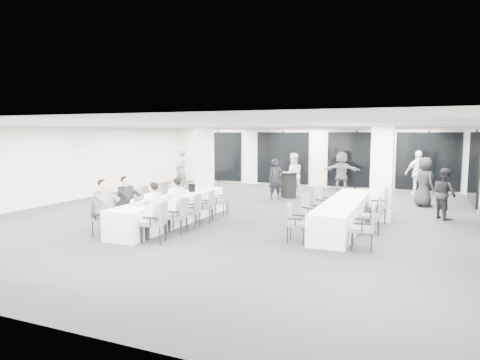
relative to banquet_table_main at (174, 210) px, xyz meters
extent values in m
cube|color=#242429|center=(1.21, 1.68, -0.39)|extent=(14.00, 16.00, 0.02)
cube|color=silver|center=(1.21, 1.68, 2.43)|extent=(14.00, 16.00, 0.02)
cube|color=beige|center=(-5.80, 1.68, 1.02)|extent=(0.02, 16.00, 2.80)
cube|color=beige|center=(1.21, 9.69, 1.02)|extent=(14.00, 0.02, 2.80)
cube|color=beige|center=(1.21, -6.33, 1.02)|extent=(14.00, 0.02, 2.80)
cube|color=black|center=(1.21, 9.62, 0.98)|extent=(13.60, 0.06, 2.50)
cube|color=silver|center=(-1.59, 4.88, 1.02)|extent=(0.60, 0.60, 2.80)
cube|color=silver|center=(5.41, 2.68, 1.02)|extent=(0.60, 0.60, 2.80)
cube|color=silver|center=(0.00, 0.00, 0.00)|extent=(0.90, 5.00, 0.75)
cube|color=silver|center=(4.57, 1.38, 0.00)|extent=(0.90, 5.00, 0.75)
cylinder|color=black|center=(1.63, 5.93, 0.12)|extent=(0.63, 0.63, 0.99)
cylinder|color=black|center=(1.63, 5.93, 0.61)|extent=(0.72, 0.72, 0.02)
cube|color=#505358|center=(-0.75, -2.05, 0.06)|extent=(0.53, 0.54, 0.08)
cube|color=#505358|center=(-0.96, -2.01, 0.32)|extent=(0.15, 0.45, 0.44)
cylinder|color=black|center=(-0.90, -1.82, -0.18)|extent=(0.03, 0.03, 0.39)
cylinder|color=black|center=(-0.98, -2.20, -0.18)|extent=(0.03, 0.03, 0.39)
cylinder|color=black|center=(-0.52, -1.90, -0.18)|extent=(0.03, 0.03, 0.39)
cylinder|color=black|center=(-0.60, -2.28, -0.18)|extent=(0.03, 0.03, 0.39)
cube|color=black|center=(-0.70, -1.81, 0.22)|extent=(0.33, 0.10, 0.04)
cube|color=black|center=(-0.80, -2.29, 0.22)|extent=(0.33, 0.10, 0.04)
cube|color=#505358|center=(-0.75, -1.19, 0.08)|extent=(0.49, 0.51, 0.08)
cube|color=#505358|center=(-0.97, -1.20, 0.35)|extent=(0.09, 0.46, 0.46)
cylinder|color=black|center=(-0.96, -1.00, -0.17)|extent=(0.04, 0.04, 0.41)
cylinder|color=black|center=(-0.94, -1.40, -0.17)|extent=(0.04, 0.04, 0.41)
cylinder|color=black|center=(-0.56, -0.97, -0.17)|extent=(0.04, 0.04, 0.41)
cylinder|color=black|center=(-0.54, -1.37, -0.17)|extent=(0.04, 0.04, 0.41)
cube|color=black|center=(-0.76, -0.94, 0.25)|extent=(0.34, 0.06, 0.04)
cube|color=black|center=(-0.74, -1.43, 0.25)|extent=(0.34, 0.06, 0.04)
cube|color=#505358|center=(-0.75, -0.44, 0.10)|extent=(0.53, 0.55, 0.08)
cube|color=#505358|center=(-0.98, -0.41, 0.38)|extent=(0.11, 0.49, 0.49)
cylinder|color=black|center=(-0.94, -0.21, -0.16)|extent=(0.04, 0.04, 0.43)
cylinder|color=black|center=(-0.98, -0.63, -0.16)|extent=(0.04, 0.04, 0.43)
cylinder|color=black|center=(-0.52, -0.25, -0.16)|extent=(0.04, 0.04, 0.43)
cylinder|color=black|center=(-0.56, -0.67, -0.16)|extent=(0.04, 0.04, 0.43)
cube|color=black|center=(-0.72, -0.17, 0.28)|extent=(0.36, 0.08, 0.04)
cube|color=black|center=(-0.78, -0.70, 0.28)|extent=(0.36, 0.08, 0.04)
cube|color=#505358|center=(-0.75, 0.47, 0.09)|extent=(0.55, 0.57, 0.08)
cube|color=#505358|center=(-0.97, 0.51, 0.37)|extent=(0.14, 0.48, 0.47)
cylinder|color=black|center=(-0.92, 0.71, -0.16)|extent=(0.04, 0.04, 0.42)
cylinder|color=black|center=(-0.99, 0.30, -0.16)|extent=(0.04, 0.04, 0.42)
cylinder|color=black|center=(-0.51, 0.64, -0.16)|extent=(0.04, 0.04, 0.42)
cylinder|color=black|center=(-0.58, 0.23, -0.16)|extent=(0.04, 0.04, 0.42)
cube|color=black|center=(-0.70, 0.72, 0.26)|extent=(0.35, 0.10, 0.04)
cube|color=black|center=(-0.80, 0.21, 0.26)|extent=(0.35, 0.10, 0.04)
cube|color=#505358|center=(-0.75, 1.51, 0.06)|extent=(0.48, 0.50, 0.08)
cube|color=#505358|center=(-0.96, 1.53, 0.33)|extent=(0.09, 0.45, 0.45)
cylinder|color=black|center=(-0.93, 1.72, -0.18)|extent=(0.04, 0.04, 0.40)
cylinder|color=black|center=(-0.96, 1.33, -0.18)|extent=(0.04, 0.04, 0.40)
cylinder|color=black|center=(-0.54, 1.69, -0.18)|extent=(0.04, 0.04, 0.40)
cylinder|color=black|center=(-0.57, 1.30, -0.18)|extent=(0.04, 0.04, 0.40)
cube|color=black|center=(-0.73, 1.76, 0.23)|extent=(0.33, 0.06, 0.04)
cube|color=black|center=(-0.77, 1.27, 0.23)|extent=(0.33, 0.06, 0.04)
cube|color=#505358|center=(0.75, -2.06, 0.09)|extent=(0.59, 0.61, 0.08)
cube|color=#505358|center=(0.97, -2.00, 0.37)|extent=(0.18, 0.48, 0.48)
cylinder|color=black|center=(1.00, -2.21, -0.16)|extent=(0.04, 0.04, 0.43)
cylinder|color=black|center=(0.90, -1.80, -0.16)|extent=(0.04, 0.04, 0.43)
cylinder|color=black|center=(0.60, -2.31, -0.16)|extent=(0.04, 0.04, 0.43)
cylinder|color=black|center=(0.50, -1.91, -0.16)|extent=(0.04, 0.04, 0.43)
cube|color=black|center=(0.82, -2.31, 0.27)|extent=(0.35, 0.13, 0.04)
cube|color=black|center=(0.68, -1.81, 0.27)|extent=(0.35, 0.13, 0.04)
cube|color=#505358|center=(0.75, -1.05, 0.06)|extent=(0.50, 0.52, 0.08)
cube|color=#505358|center=(0.96, -1.03, 0.33)|extent=(0.11, 0.45, 0.45)
cylinder|color=black|center=(0.97, -1.22, -0.17)|extent=(0.04, 0.04, 0.40)
cylinder|color=black|center=(0.92, -0.84, -0.17)|extent=(0.04, 0.04, 0.40)
cylinder|color=black|center=(0.58, -1.27, -0.17)|extent=(0.04, 0.04, 0.40)
cylinder|color=black|center=(0.53, -0.88, -0.17)|extent=(0.04, 0.04, 0.40)
cube|color=black|center=(0.78, -1.29, 0.23)|extent=(0.33, 0.08, 0.04)
cube|color=black|center=(0.72, -0.81, 0.23)|extent=(0.33, 0.08, 0.04)
cube|color=#505358|center=(0.75, -0.34, 0.06)|extent=(0.52, 0.54, 0.08)
cube|color=#505358|center=(0.96, -0.31, 0.33)|extent=(0.13, 0.45, 0.45)
cylinder|color=black|center=(0.98, -0.50, -0.18)|extent=(0.04, 0.04, 0.40)
cylinder|color=black|center=(0.91, -0.12, -0.18)|extent=(0.04, 0.04, 0.40)
cylinder|color=black|center=(0.59, -0.57, -0.18)|extent=(0.04, 0.04, 0.40)
cylinder|color=black|center=(0.52, -0.19, -0.18)|extent=(0.04, 0.04, 0.40)
cube|color=black|center=(0.79, -0.59, 0.23)|extent=(0.33, 0.09, 0.04)
cube|color=black|center=(0.71, -0.10, 0.23)|extent=(0.33, 0.09, 0.04)
cube|color=#505358|center=(0.75, 0.47, 0.06)|extent=(0.54, 0.56, 0.08)
cube|color=#505358|center=(0.96, 0.52, 0.32)|extent=(0.16, 0.44, 0.44)
cylinder|color=black|center=(0.98, 0.33, -0.18)|extent=(0.03, 0.03, 0.39)
cylinder|color=black|center=(0.89, 0.71, -0.18)|extent=(0.03, 0.03, 0.39)
cylinder|color=black|center=(0.61, 0.24, -0.18)|extent=(0.03, 0.03, 0.39)
cylinder|color=black|center=(0.52, 0.61, -0.18)|extent=(0.03, 0.03, 0.39)
cube|color=black|center=(0.81, 0.24, 0.22)|extent=(0.33, 0.12, 0.04)
cube|color=black|center=(0.69, 0.71, 0.22)|extent=(0.33, 0.12, 0.04)
cube|color=#505358|center=(0.75, 1.46, 0.06)|extent=(0.49, 0.51, 0.08)
cube|color=#505358|center=(0.96, 1.48, 0.32)|extent=(0.11, 0.45, 0.44)
cylinder|color=black|center=(0.96, 1.29, -0.18)|extent=(0.03, 0.03, 0.40)
cylinder|color=black|center=(0.92, 1.67, -0.18)|extent=(0.03, 0.03, 0.40)
cylinder|color=black|center=(0.58, 1.24, -0.18)|extent=(0.03, 0.03, 0.40)
cylinder|color=black|center=(0.54, 1.62, -0.18)|extent=(0.03, 0.03, 0.40)
cube|color=black|center=(0.78, 1.22, 0.22)|extent=(0.33, 0.08, 0.04)
cube|color=black|center=(0.72, 1.69, 0.22)|extent=(0.33, 0.08, 0.04)
cube|color=#505358|center=(3.82, -0.67, 0.06)|extent=(0.48, 0.50, 0.08)
cube|color=#505358|center=(3.61, -0.69, 0.32)|extent=(0.10, 0.45, 0.44)
cylinder|color=black|center=(3.61, -0.50, -0.18)|extent=(0.03, 0.03, 0.39)
cylinder|color=black|center=(3.65, -0.88, -0.18)|extent=(0.03, 0.03, 0.39)
cylinder|color=black|center=(4.00, -0.46, -0.18)|extent=(0.03, 0.03, 0.39)
cylinder|color=black|center=(4.03, -0.85, -0.18)|extent=(0.03, 0.03, 0.39)
cube|color=black|center=(3.80, -0.43, 0.22)|extent=(0.33, 0.07, 0.04)
cube|color=black|center=(3.84, -0.91, 0.22)|extent=(0.33, 0.07, 0.04)
cube|color=#505358|center=(3.82, 0.80, 0.07)|extent=(0.54, 0.56, 0.08)
cube|color=#505358|center=(3.61, 0.84, 0.33)|extent=(0.15, 0.45, 0.45)
cylinder|color=black|center=(3.67, 1.03, -0.17)|extent=(0.04, 0.04, 0.40)
cylinder|color=black|center=(3.59, 0.65, -0.17)|extent=(0.04, 0.04, 0.40)
cylinder|color=black|center=(4.06, 0.95, -0.17)|extent=(0.04, 0.04, 0.40)
cylinder|color=black|center=(3.97, 0.56, -0.17)|extent=(0.04, 0.04, 0.40)
cube|color=black|center=(3.87, 1.04, 0.23)|extent=(0.33, 0.11, 0.04)
cube|color=black|center=(3.77, 0.56, 0.23)|extent=(0.33, 0.11, 0.04)
cube|color=#505358|center=(3.82, 2.34, 0.06)|extent=(0.54, 0.56, 0.08)
cube|color=#505358|center=(3.62, 2.39, 0.31)|extent=(0.17, 0.44, 0.44)
cylinder|color=black|center=(3.69, 2.57, -0.18)|extent=(0.03, 0.03, 0.39)
cylinder|color=black|center=(3.59, 2.20, -0.18)|extent=(0.03, 0.03, 0.39)
cylinder|color=black|center=(4.05, 2.47, -0.18)|extent=(0.03, 0.03, 0.39)
cylinder|color=black|center=(3.96, 2.10, -0.18)|extent=(0.03, 0.03, 0.39)
cube|color=black|center=(3.88, 2.57, 0.22)|extent=(0.32, 0.12, 0.04)
cube|color=black|center=(3.76, 2.11, 0.22)|extent=(0.32, 0.12, 0.04)
cube|color=#505358|center=(5.32, -0.76, 0.09)|extent=(0.51, 0.53, 0.08)
cube|color=#505358|center=(5.55, -0.74, 0.36)|extent=(0.11, 0.47, 0.47)
cylinder|color=black|center=(5.54, -0.95, -0.17)|extent=(0.04, 0.04, 0.42)
cylinder|color=black|center=(5.51, -0.54, -0.17)|extent=(0.04, 0.04, 0.42)
cylinder|color=black|center=(5.14, -0.99, -0.17)|extent=(0.04, 0.04, 0.42)
cylinder|color=black|center=(5.10, -0.58, -0.17)|extent=(0.04, 0.04, 0.42)
cube|color=black|center=(5.35, -1.02, 0.26)|extent=(0.35, 0.07, 0.04)
cube|color=black|center=(5.30, -0.51, 0.26)|extent=(0.35, 0.07, 0.04)
cube|color=#505358|center=(5.32, 0.88, 0.08)|extent=(0.51, 0.53, 0.08)
cube|color=#505358|center=(5.54, 0.91, 0.35)|extent=(0.11, 0.47, 0.46)
cylinder|color=black|center=(5.54, 0.70, -0.17)|extent=(0.04, 0.04, 0.41)
cylinder|color=black|center=(5.50, 1.10, -0.17)|extent=(0.04, 0.04, 0.41)
cylinder|color=black|center=(5.14, 0.66, -0.17)|extent=(0.04, 0.04, 0.41)
cylinder|color=black|center=(5.10, 1.06, -0.17)|extent=(0.04, 0.04, 0.41)
cube|color=black|center=(5.35, 0.63, 0.25)|extent=(0.35, 0.08, 0.04)
cube|color=black|center=(5.29, 1.13, 0.25)|extent=(0.35, 0.08, 0.04)
cube|color=#505358|center=(5.32, 2.39, 0.11)|extent=(0.60, 0.61, 0.09)
cube|color=#505358|center=(5.55, 2.44, 0.41)|extent=(0.17, 0.50, 0.50)
cylinder|color=black|center=(5.58, 2.22, -0.15)|extent=(0.04, 0.04, 0.45)
cylinder|color=black|center=(5.49, 2.65, -0.15)|extent=(0.04, 0.04, 0.45)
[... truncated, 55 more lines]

